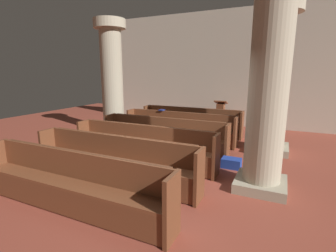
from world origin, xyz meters
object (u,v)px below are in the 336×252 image
(pew_row_0, at_px, (191,120))
(pew_row_5, at_px, (70,181))
(pillar_aisle_side, at_px, (275,77))
(kneeler_box_blue, at_px, (231,163))
(pew_row_4, at_px, (114,159))
(pillar_far_side, at_px, (112,76))
(lectern, at_px, (220,117))
(hymn_book, at_px, (162,110))
(pillar_aisle_rear, at_px, (269,80))
(pew_row_2, at_px, (163,134))
(pew_row_1, at_px, (179,126))
(pew_row_3, at_px, (143,144))

(pew_row_0, bearing_deg, pew_row_5, -90.00)
(pillar_aisle_side, bearing_deg, kneeler_box_blue, -112.60)
(pew_row_4, relative_size, pillar_far_side, 0.92)
(pew_row_5, height_order, lectern, lectern)
(pillar_far_side, height_order, lectern, pillar_far_side)
(pillar_aisle_side, height_order, hymn_book, pillar_aisle_side)
(pillar_aisle_rear, relative_size, lectern, 3.56)
(pew_row_5, distance_m, pillar_aisle_rear, 3.65)
(pew_row_2, height_order, kneeler_box_blue, pew_row_2)
(pew_row_5, relative_size, kneeler_box_blue, 8.28)
(pew_row_5, bearing_deg, pew_row_2, 90.00)
(pew_row_0, height_order, lectern, lectern)
(pew_row_4, relative_size, kneeler_box_blue, 8.28)
(pew_row_4, height_order, lectern, lectern)
(pew_row_0, distance_m, pew_row_1, 1.10)
(pillar_aisle_side, distance_m, pillar_aisle_rear, 2.49)
(pew_row_4, distance_m, lectern, 5.78)
(pew_row_3, distance_m, pillar_aisle_rear, 3.04)
(pew_row_3, relative_size, pillar_aisle_rear, 0.92)
(pew_row_0, bearing_deg, pew_row_2, -90.00)
(pew_row_3, xyz_separation_m, hymn_book, (-0.69, 2.38, 0.44))
(pillar_aisle_side, distance_m, pillar_far_side, 5.21)
(pillar_aisle_rear, xyz_separation_m, lectern, (-1.91, 4.81, -1.55))
(pew_row_2, relative_size, pillar_aisle_rear, 0.92)
(pew_row_2, bearing_deg, pew_row_5, -90.00)
(pew_row_4, distance_m, hymn_book, 3.57)
(pillar_aisle_rear, relative_size, hymn_book, 18.86)
(pew_row_1, height_order, pew_row_5, same)
(pew_row_1, height_order, pillar_far_side, pillar_far_side)
(pew_row_1, distance_m, kneeler_box_blue, 2.50)
(pew_row_5, bearing_deg, kneeler_box_blue, 55.85)
(pew_row_3, height_order, pew_row_5, same)
(pew_row_0, distance_m, pillar_far_side, 3.14)
(pew_row_1, distance_m, pillar_far_side, 2.99)
(pillar_far_side, distance_m, kneeler_box_blue, 5.17)
(hymn_book, xyz_separation_m, kneeler_box_blue, (2.62, -1.73, -0.82))
(pew_row_2, distance_m, pillar_far_side, 3.23)
(pew_row_1, distance_m, pew_row_5, 4.39)
(pew_row_4, xyz_separation_m, pew_row_5, (0.00, -1.10, 0.00))
(pew_row_4, bearing_deg, lectern, 82.88)
(pew_row_3, xyz_separation_m, pillar_far_side, (-2.58, 2.32, 1.51))
(pillar_aisle_rear, bearing_deg, pew_row_2, 154.36)
(lectern, bearing_deg, pew_row_1, -106.31)
(pew_row_1, distance_m, pew_row_2, 1.10)
(pillar_aisle_rear, height_order, hymn_book, pillar_aisle_rear)
(pillar_aisle_side, bearing_deg, pew_row_0, 159.79)
(kneeler_box_blue, bearing_deg, pew_row_3, -161.27)
(pillar_far_side, distance_m, lectern, 4.31)
(pew_row_5, height_order, pillar_aisle_rear, pillar_aisle_rear)
(pew_row_4, bearing_deg, pew_row_0, 90.00)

